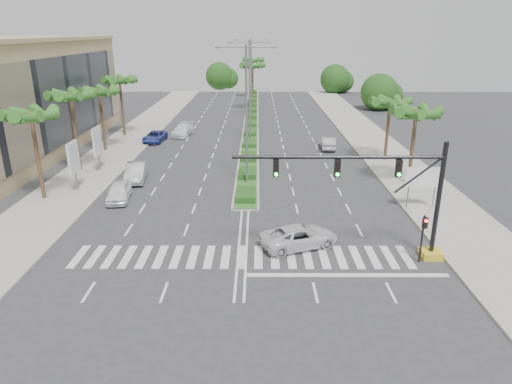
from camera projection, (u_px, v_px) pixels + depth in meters
ground at (242, 257)px, 27.84m from camera, size 160.00×160.00×0.00m
footpath_right at (397, 165)px, 46.63m from camera, size 6.00×120.00×0.15m
footpath_left at (100, 165)px, 46.71m from camera, size 6.00×120.00×0.15m
median at (251, 120)px, 70.23m from camera, size 2.20×75.00×0.20m
median_grass at (251, 119)px, 70.19m from camera, size 1.80×75.00×0.04m
building at (14, 98)px, 50.42m from camera, size 12.00×36.00×12.00m
signal_gantry at (400, 204)px, 26.66m from camera, size 12.60×1.20×7.20m
pedestrian_signal at (423, 231)px, 26.49m from camera, size 0.28×0.36×3.00m
direction_sign at (423, 179)px, 34.52m from camera, size 2.70×0.11×3.40m
billboard_near at (74, 158)px, 38.21m from camera, size 0.18×2.10×4.35m
billboard_far at (97, 142)px, 43.86m from camera, size 0.18×2.10×4.35m
palm_left_near at (31, 118)px, 35.08m from camera, size 4.57×4.68×7.55m
palm_left_mid at (71, 99)px, 42.49m from camera, size 4.57×4.68×7.95m
palm_left_far at (99, 94)px, 50.23m from camera, size 4.57×4.68×7.35m
palm_left_end at (120, 82)px, 57.64m from camera, size 4.57×4.68×7.75m
palm_right_near at (416, 116)px, 38.93m from camera, size 4.57×4.68×7.05m
palm_right_far at (390, 105)px, 46.57m from camera, size 4.57×4.68×6.75m
palm_median_a at (252, 67)px, 77.29m from camera, size 4.57×4.68×8.05m
palm_median_b at (253, 62)px, 91.43m from camera, size 4.57×4.68×8.05m
streetlight_near at (246, 108)px, 38.77m from camera, size 5.10×0.25×12.00m
streetlight_mid at (250, 87)px, 53.85m from camera, size 5.10×0.25×12.00m
streetlight_far at (251, 74)px, 68.93m from camera, size 5.10×0.25×12.00m
car_parked_a at (119, 192)px, 36.97m from camera, size 2.21×4.39×1.44m
car_parked_b at (136, 172)px, 41.86m from camera, size 2.25×4.97×1.58m
car_parked_c at (155, 137)px, 56.51m from camera, size 2.55×4.88×1.31m
car_parked_d at (183, 130)px, 59.90m from camera, size 2.70×5.31×1.48m
car_crossing at (299, 237)px, 28.96m from camera, size 5.51×3.99×1.39m
car_right at (328, 143)px, 53.15m from camera, size 1.73×4.45×1.44m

